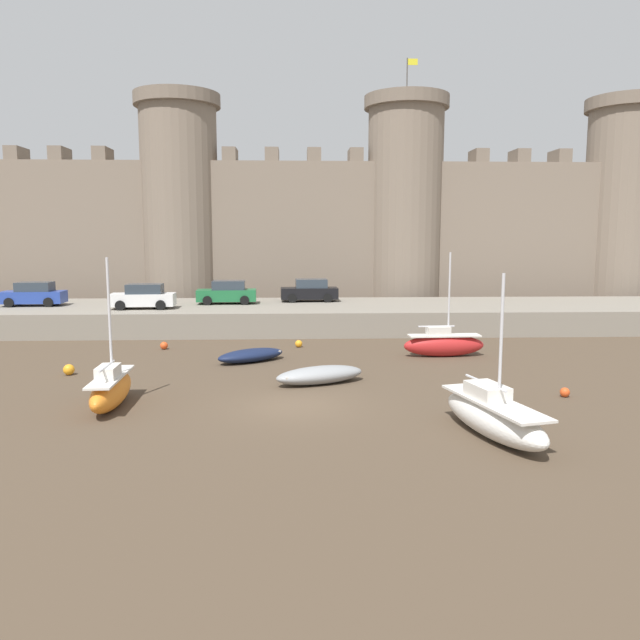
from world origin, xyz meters
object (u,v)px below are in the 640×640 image
Objects in this scene: car_quay_centre_west at (310,291)px; car_quay_east at (34,294)px; car_quay_west at (143,297)px; sailboat_foreground_right at (493,416)px; mooring_buoy_near_channel at (69,370)px; rowboat_midflat_right at (320,375)px; car_quay_centre_east at (227,293)px; sailboat_near_channel_right at (444,344)px; mooring_buoy_near_shore at (299,344)px; mooring_buoy_off_centre at (164,346)px; rowboat_foreground_left at (251,355)px; sailboat_foreground_centre at (111,389)px; mooring_buoy_mid_mud at (565,392)px.

car_quay_centre_west and car_quay_east have the same top height.
sailboat_foreground_right is at bearing -53.93° from car_quay_west.
car_quay_east is (-7.42, 14.65, 2.11)m from mooring_buoy_near_channel.
car_quay_centre_east is at bearing 108.20° from rowboat_midflat_right.
car_quay_centre_west is (11.43, 16.80, 2.11)m from mooring_buoy_near_channel.
car_quay_centre_east is at bearing 136.98° from sailboat_near_channel_right.
mooring_buoy_near_shore is at bearing 158.40° from sailboat_near_channel_right.
mooring_buoy_off_centre is 13.47m from car_quay_east.
car_quay_west is 5.86m from car_quay_centre_east.
mooring_buoy_near_shore is (10.54, 6.73, -0.04)m from mooring_buoy_near_channel.
car_quay_centre_west is (0.05, 18.95, 1.96)m from rowboat_midflat_right.
car_quay_centre_west is at bearing 101.04° from sailboat_foreground_right.
car_quay_centre_east is at bearing 101.12° from rowboat_foreground_left.
sailboat_foreground_centre is (-14.65, -9.23, 0.01)m from sailboat_near_channel_right.
rowboat_foreground_left is at bearing -37.57° from car_quay_east.
sailboat_foreground_right is 1.33× the size of car_quay_centre_west.
rowboat_midflat_right is at bearing -41.79° from car_quay_east.
sailboat_foreground_centre is 6.54m from mooring_buoy_near_channel.
car_quay_west and car_quay_centre_east have the same top height.
sailboat_foreground_centre reaches higher than mooring_buoy_near_shore.
mooring_buoy_off_centre is 0.10× the size of car_quay_west.
car_quay_east reaches higher than mooring_buoy_off_centre.
sailboat_foreground_centre is (-7.88, -3.36, 0.29)m from rowboat_midflat_right.
mooring_buoy_off_centre is 13.57m from car_quay_centre_west.
mooring_buoy_mid_mud is (17.95, -11.18, -0.02)m from mooring_buoy_off_centre.
mooring_buoy_near_channel is at bearing -161.51° from rowboat_foreground_left.
mooring_buoy_near_channel is at bearing 150.22° from sailboat_foreground_right.
rowboat_midflat_right is 18.49m from car_quay_west.
sailboat_foreground_right is 13.29m from sailboat_near_channel_right.
mooring_buoy_near_shore is 10.23m from car_quay_centre_east.
sailboat_foreground_centre is 18.48m from car_quay_west.
mooring_buoy_off_centre is 0.10× the size of car_quay_centre_east.
rowboat_foreground_left is 0.91× the size of car_quay_centre_east.
car_quay_east is at bearing 116.86° from mooring_buoy_near_channel.
sailboat_near_channel_right is 8.96m from rowboat_midflat_right.
car_quay_west is at bearing -159.25° from car_quay_centre_west.
rowboat_foreground_left is 0.91× the size of car_quay_east.
car_quay_centre_west reaches higher than mooring_buoy_mid_mud.
car_quay_centre_east is at bearing 119.58° from mooring_buoy_near_shore.
sailboat_near_channel_right is at bearing -62.80° from car_quay_centre_west.
sailboat_foreground_right is 1.00× the size of sailboat_foreground_centre.
mooring_buoy_near_shore is at bearing -23.80° from car_quay_east.
car_quay_east is at bearing -176.60° from car_quay_centre_east.
sailboat_near_channel_right is 18.53m from mooring_buoy_near_channel.
car_quay_centre_east is at bearing 113.74° from sailboat_foreground_right.
sailboat_near_channel_right is 15.40m from mooring_buoy_off_centre.
sailboat_foreground_centre reaches higher than rowboat_midflat_right.
mooring_buoy_near_channel is at bearing -124.24° from car_quay_centre_west.
mooring_buoy_mid_mud is at bearing -66.21° from car_quay_centre_west.
sailboat_foreground_right reaches higher than rowboat_midflat_right.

